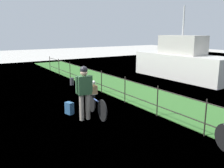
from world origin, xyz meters
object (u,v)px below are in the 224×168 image
at_px(bicycle_main, 96,105).
at_px(mooring_bollard, 72,81).
at_px(cyclist_person, 84,88).
at_px(terrier_dog, 93,83).
at_px(backpack_on_paving, 69,108).
at_px(wooden_crate, 93,89).
at_px(moored_boat_near, 181,62).

distance_m(bicycle_main, mooring_bollard, 4.85).
relative_size(bicycle_main, cyclist_person, 0.97).
bearing_deg(terrier_dog, backpack_on_paving, -114.76).
bearing_deg(bicycle_main, wooden_crate, 172.14).
xyz_separation_m(bicycle_main, cyclist_person, (0.10, -0.47, 0.65)).
distance_m(terrier_dog, backpack_on_paving, 1.15).
height_order(bicycle_main, mooring_bollard, bicycle_main).
xyz_separation_m(terrier_dog, cyclist_person, (0.42, -0.51, -0.03)).
xyz_separation_m(terrier_dog, mooring_bollard, (-4.39, 1.09, -0.84)).
bearing_deg(mooring_bollard, moored_boat_near, 74.85).
relative_size(cyclist_person, mooring_bollard, 4.51).
height_order(bicycle_main, moored_boat_near, moored_boat_near).
relative_size(mooring_bollard, moored_boat_near, 0.06).
bearing_deg(cyclist_person, bicycle_main, 102.43).
xyz_separation_m(wooden_crate, terrier_dog, (0.02, -0.00, 0.22)).
height_order(wooden_crate, mooring_bollard, wooden_crate).
bearing_deg(mooring_bollard, cyclist_person, -18.44).
xyz_separation_m(bicycle_main, moored_boat_near, (-3.06, 7.24, 0.58)).
bearing_deg(moored_boat_near, wooden_crate, -69.31).
bearing_deg(bicycle_main, moored_boat_near, 112.92).
relative_size(bicycle_main, moored_boat_near, 0.27).
distance_m(backpack_on_paving, mooring_bollard, 4.45).
distance_m(cyclist_person, backpack_on_paving, 1.12).
relative_size(bicycle_main, mooring_bollard, 4.39).
height_order(backpack_on_paving, mooring_bollard, backpack_on_paving).
relative_size(wooden_crate, cyclist_person, 0.19).
bearing_deg(backpack_on_paving, terrier_dog, -131.23).
height_order(wooden_crate, terrier_dog, terrier_dog).
distance_m(terrier_dog, mooring_bollard, 4.61).
xyz_separation_m(wooden_crate, moored_boat_near, (-2.72, 7.20, 0.12)).
distance_m(cyclist_person, mooring_bollard, 5.14).
bearing_deg(wooden_crate, terrier_dog, -7.86).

